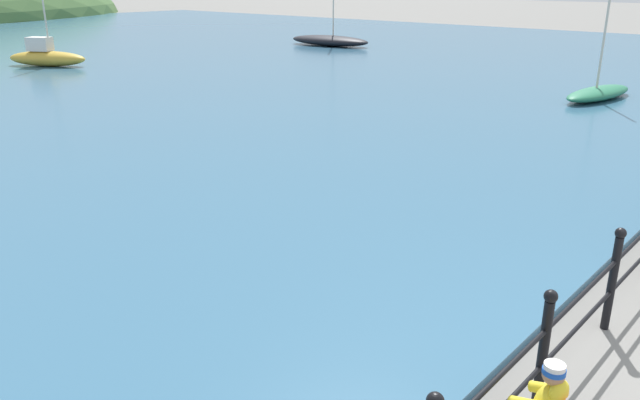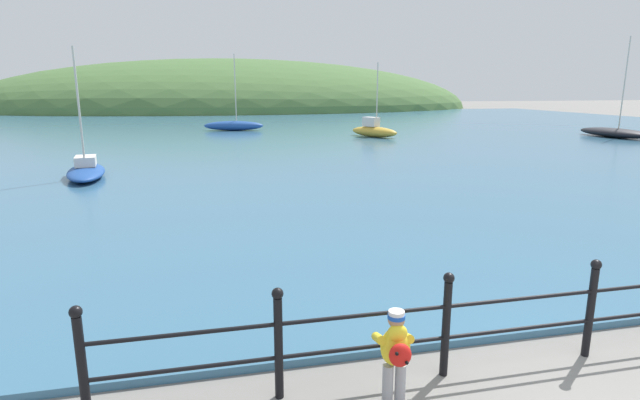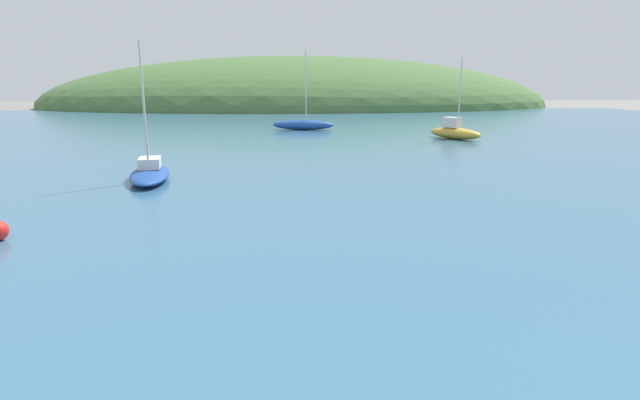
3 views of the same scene
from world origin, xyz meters
name	(u,v)px [view 3 (image 3 of 3)]	position (x,y,z in m)	size (l,w,h in m)	color
water	(332,132)	(0.00, 32.00, 0.05)	(80.00, 60.00, 0.10)	#386684
far_hillside	(299,107)	(0.00, 71.96, 0.00)	(71.42, 39.28, 14.09)	#476B38
boat_far_left	(455,132)	(6.38, 26.53, 0.51)	(2.68, 3.53, 4.47)	gold
boat_green_fishing	(303,125)	(-1.84, 33.12, 0.46)	(4.30, 1.82, 5.27)	#1E4793
boat_white_sailboat	(150,173)	(-7.89, 15.19, 0.35)	(1.69, 3.73, 4.33)	#1E4793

